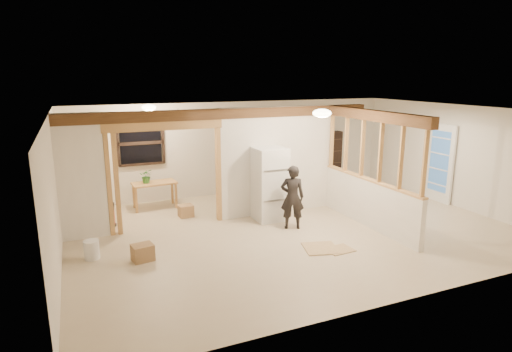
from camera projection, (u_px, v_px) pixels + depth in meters
name	position (u px, v px, depth m)	size (l,w,h in m)	color
floor	(293.00, 229.00, 9.08)	(9.00, 6.50, 0.01)	#C3B191
ceiling	(296.00, 111.00, 8.50)	(9.00, 6.50, 0.01)	white
wall_back	(238.00, 148.00, 11.69)	(9.00, 0.01, 2.50)	silver
wall_front	(406.00, 220.00, 5.88)	(9.00, 0.01, 2.50)	silver
wall_left	(54.00, 196.00, 7.06)	(0.01, 6.50, 2.50)	silver
wall_right	(456.00, 156.00, 10.51)	(0.01, 6.50, 2.50)	silver
partition_left_stub	(81.00, 177.00, 8.31)	(0.90, 0.12, 2.50)	white
partition_center	(278.00, 161.00, 9.94)	(2.80, 0.12, 2.50)	white
doorway_frame	(166.00, 177.00, 8.98)	(2.46, 0.14, 2.20)	tan
header_beam_back	(228.00, 114.00, 9.22)	(7.00, 0.18, 0.22)	brown
header_beam_right	(374.00, 115.00, 8.78)	(0.18, 3.30, 0.22)	brown
pony_wall	(368.00, 203.00, 9.22)	(0.12, 3.20, 1.00)	white
stud_partition	(371.00, 150.00, 8.95)	(0.14, 3.20, 1.32)	tan
window_back	(141.00, 143.00, 10.56)	(1.12, 0.10, 1.10)	black
french_door	(440.00, 163.00, 10.90)	(0.12, 0.86, 2.00)	white
ceiling_dome_main	(322.00, 113.00, 8.17)	(0.36, 0.36, 0.16)	#FFEABF
ceiling_dome_util	(149.00, 107.00, 9.60)	(0.32, 0.32, 0.14)	#FFEABF
hanging_bulb	(179.00, 123.00, 9.24)	(0.07, 0.07, 0.07)	#FFD88C
refrigerator	(270.00, 184.00, 9.54)	(0.67, 0.66, 1.64)	white
woman	(292.00, 197.00, 8.99)	(0.50, 0.33, 1.37)	black
work_table	(155.00, 195.00, 10.46)	(1.04, 0.52, 0.65)	tan
potted_plant	(147.00, 176.00, 10.27)	(0.31, 0.27, 0.35)	#366428
shop_vac	(106.00, 215.00, 9.17)	(0.40, 0.40, 0.52)	#B51E14
bookshelf	(328.00, 158.00, 12.69)	(0.79, 0.26, 1.58)	black
bucket	(92.00, 250.00, 7.58)	(0.27, 0.27, 0.34)	silver
box_util_a	(186.00, 211.00, 9.86)	(0.32, 0.27, 0.27)	#A0784D
box_util_b	(99.00, 214.00, 9.58)	(0.32, 0.32, 0.30)	#A0784D
box_front	(143.00, 252.00, 7.52)	(0.36, 0.29, 0.29)	#A0784D
floor_panel_near	(321.00, 248.00, 8.05)	(0.61, 0.61, 0.02)	tan
floor_panel_far	(339.00, 250.00, 8.00)	(0.50, 0.40, 0.02)	tan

